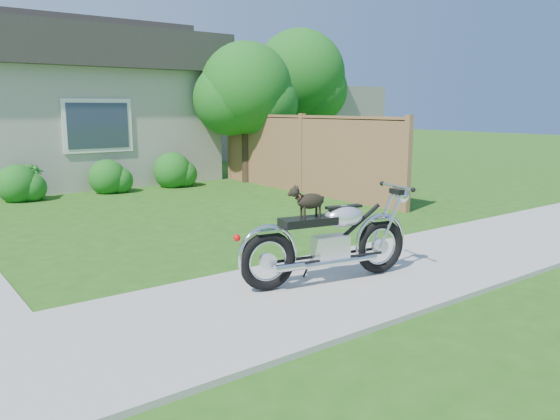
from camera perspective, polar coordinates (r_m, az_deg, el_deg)
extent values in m
plane|color=#235114|center=(5.30, -11.85, -12.14)|extent=(80.00, 80.00, 0.00)
cube|color=#9E9B93|center=(5.30, -11.86, -11.94)|extent=(24.00, 2.20, 0.04)
cube|color=#2D3847|center=(14.18, -18.49, 8.35)|extent=(1.70, 0.05, 1.30)
cube|color=olive|center=(13.22, 2.28, 5.72)|extent=(0.08, 6.50, 1.80)
cube|color=olive|center=(15.86, -5.20, 6.69)|extent=(0.12, 0.12, 1.90)
cube|color=olive|center=(13.22, 2.28, 5.93)|extent=(0.12, 0.12, 1.90)
cube|color=olive|center=(10.90, 13.16, 4.66)|extent=(0.12, 0.12, 1.90)
cube|color=olive|center=(13.17, 2.31, 9.71)|extent=(0.08, 6.50, 0.08)
cylinder|color=#3D2B1C|center=(15.14, -3.49, 6.83)|extent=(0.28, 0.28, 2.06)
sphere|color=#195C18|center=(15.12, -3.56, 12.61)|extent=(2.47, 2.47, 2.47)
sphere|color=#195C18|center=(15.08, -1.61, 11.06)|extent=(1.81, 1.81, 1.81)
cylinder|color=#3D2B1C|center=(18.83, 2.04, 8.28)|extent=(0.28, 0.28, 2.52)
sphere|color=#195C18|center=(18.85, 2.08, 13.95)|extent=(3.02, 3.02, 3.02)
sphere|color=#195C18|center=(18.85, 3.63, 12.40)|extent=(2.22, 2.22, 2.22)
sphere|color=#195C18|center=(14.47, -11.17, 4.03)|extent=(0.98, 0.98, 0.98)
sphere|color=#195C18|center=(13.83, -17.59, 3.26)|extent=(0.89, 0.89, 0.89)
sphere|color=#195C18|center=(13.31, -25.74, 2.43)|extent=(0.89, 0.89, 0.89)
imported|color=#206D1E|center=(13.42, -24.29, 2.73)|extent=(0.64, 0.64, 0.81)
torus|color=black|center=(6.76, 10.40, -3.75)|extent=(0.68, 0.24, 0.67)
torus|color=black|center=(6.02, -1.28, -5.36)|extent=(0.68, 0.24, 0.67)
cube|color=silver|center=(6.36, 5.30, -4.04)|extent=(0.44, 0.31, 0.30)
ellipsoid|color=silver|center=(6.37, 6.67, -0.64)|extent=(0.56, 0.38, 0.26)
cube|color=black|center=(6.14, 2.96, -1.20)|extent=(0.69, 0.38, 0.09)
cube|color=silver|center=(6.68, 10.50, -0.92)|extent=(0.32, 0.20, 0.03)
cube|color=silver|center=(5.93, -1.29, -2.20)|extent=(0.32, 0.20, 0.03)
cylinder|color=silver|center=(6.75, 12.12, 2.41)|extent=(0.14, 0.59, 0.03)
sphere|color=silver|center=(6.81, 12.61, 1.45)|extent=(0.20, 0.20, 0.17)
cylinder|color=silver|center=(6.29, 5.89, -5.45)|extent=(1.09, 0.27, 0.06)
ellipsoid|color=black|center=(6.11, 3.22, 0.93)|extent=(0.35, 0.22, 0.18)
sphere|color=black|center=(6.00, 1.52, 1.89)|extent=(0.13, 0.13, 0.11)
cylinder|color=black|center=(6.12, 2.24, -0.16)|extent=(0.03, 0.03, 0.14)
cylinder|color=black|center=(6.05, 2.58, -0.28)|extent=(0.03, 0.03, 0.14)
cylinder|color=black|center=(6.21, 3.82, -0.01)|extent=(0.03, 0.03, 0.14)
cylinder|color=black|center=(6.14, 4.18, -0.13)|extent=(0.03, 0.03, 0.14)
torus|color=#BF4633|center=(6.03, 1.93, 1.47)|extent=(0.07, 0.10, 0.09)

